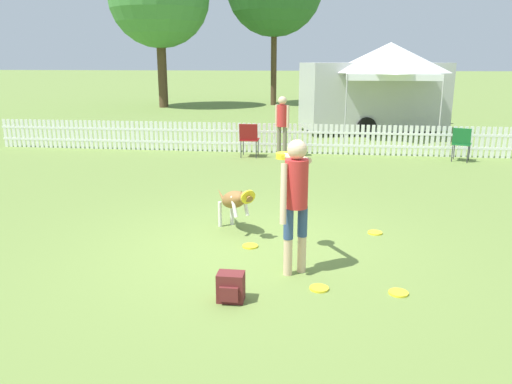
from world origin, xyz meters
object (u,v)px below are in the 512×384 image
frisbee_far_scatter (375,233)px  equipment_trailer (373,96)px  folding_chair_center (462,141)px  frisbee_midfield (319,288)px  frisbee_near_handler (398,293)px  folding_chair_blue_left (249,137)px  frisbee_near_dog (250,246)px  handler_person (295,191)px  backpack_on_grass (231,287)px  leaping_dog (235,200)px  spectator_standing (282,121)px  canopy_tent_main (390,61)px

frisbee_far_scatter → equipment_trailer: bearing=85.2°
folding_chair_center → frisbee_midfield: bearing=86.3°
frisbee_near_handler → folding_chair_blue_left: folding_chair_blue_left is taller
frisbee_near_dog → folding_chair_blue_left: size_ratio=0.24×
handler_person → frisbee_midfield: 1.18m
frisbee_near_handler → folding_chair_center: folding_chair_center is taller
frisbee_near_handler → frisbee_far_scatter: (-0.06, 2.04, 0.00)m
frisbee_near_handler → frisbee_near_dog: 2.24m
frisbee_near_dog → backpack_on_grass: backpack_on_grass is taller
folding_chair_blue_left → equipment_trailer: 6.66m
frisbee_near_dog → frisbee_midfield: same height
frisbee_near_dog → folding_chair_blue_left: bearing=98.3°
frisbee_near_handler → frisbee_midfield: bearing=179.9°
leaping_dog → equipment_trailer: bearing=-139.9°
frisbee_midfield → folding_chair_center: size_ratio=0.25×
folding_chair_center → equipment_trailer: equipment_trailer is taller
frisbee_near_dog → spectator_standing: size_ratio=0.14×
frisbee_midfield → canopy_tent_main: 12.53m
backpack_on_grass → spectator_standing: spectator_standing is taller
frisbee_far_scatter → folding_chair_center: size_ratio=0.25×
frisbee_far_scatter → folding_chair_center: bearing=65.3°
folding_chair_center → spectator_standing: spectator_standing is taller
backpack_on_grass → folding_chair_center: 9.56m
backpack_on_grass → folding_chair_blue_left: size_ratio=0.35×
handler_person → frisbee_near_handler: 1.66m
frisbee_near_dog → backpack_on_grass: (0.02, -1.65, 0.15)m
frisbee_far_scatter → spectator_standing: 6.36m
handler_person → leaping_dog: 1.78m
frisbee_near_handler → equipment_trailer: 13.44m
handler_person → frisbee_near_handler: size_ratio=7.54×
canopy_tent_main → equipment_trailer: (-0.37, 1.27, -1.23)m
folding_chair_blue_left → spectator_standing: 0.99m
handler_person → backpack_on_grass: 1.40m
frisbee_near_handler → spectator_standing: bearing=103.7°
frisbee_far_scatter → spectator_standing: spectator_standing is taller
backpack_on_grass → canopy_tent_main: size_ratio=0.10×
frisbee_near_handler → handler_person: bearing=159.2°
frisbee_far_scatter → backpack_on_grass: backpack_on_grass is taller
frisbee_near_handler → backpack_on_grass: 1.90m
frisbee_far_scatter → equipment_trailer: equipment_trailer is taller
frisbee_midfield → folding_chair_center: folding_chair_center is taller
handler_person → canopy_tent_main: 11.97m
frisbee_near_handler → equipment_trailer: equipment_trailer is taller
leaping_dog → folding_chair_center: size_ratio=1.17×
handler_person → frisbee_far_scatter: 2.21m
frisbee_far_scatter → backpack_on_grass: bearing=-126.2°
leaping_dog → equipment_trailer: (3.08, 11.51, 0.80)m
handler_person → backpack_on_grass: handler_person is taller
folding_chair_center → equipment_trailer: size_ratio=0.15×
frisbee_midfield → equipment_trailer: bearing=82.4°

